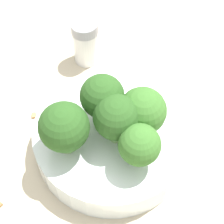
% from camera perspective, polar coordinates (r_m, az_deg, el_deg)
% --- Properties ---
extents(ground_plane, '(3.00, 3.00, 0.00)m').
position_cam_1_polar(ground_plane, '(0.44, -0.00, -5.27)').
color(ground_plane, beige).
extents(bowl, '(0.17, 0.17, 0.04)m').
position_cam_1_polar(bowl, '(0.42, -0.00, -3.99)').
color(bowl, silver).
rests_on(bowl, ground_plane).
extents(broccoli_floret_0, '(0.04, 0.04, 0.05)m').
position_cam_1_polar(broccoli_floret_0, '(0.36, 4.21, -5.10)').
color(broccoli_floret_0, '#8EB770').
rests_on(broccoli_floret_0, bowl).
extents(broccoli_floret_1, '(0.05, 0.05, 0.06)m').
position_cam_1_polar(broccoli_floret_1, '(0.38, -1.50, 2.23)').
color(broccoli_floret_1, '#84AD66').
rests_on(broccoli_floret_1, bowl).
extents(broccoli_floret_2, '(0.05, 0.05, 0.06)m').
position_cam_1_polar(broccoli_floret_2, '(0.37, -7.30, -2.40)').
color(broccoli_floret_2, '#8EB770').
rests_on(broccoli_floret_2, bowl).
extents(broccoli_floret_3, '(0.05, 0.05, 0.06)m').
position_cam_1_polar(broccoli_floret_3, '(0.38, 4.65, 0.12)').
color(broccoli_floret_3, '#7A9E5B').
rests_on(broccoli_floret_3, bowl).
extents(broccoli_floret_4, '(0.05, 0.05, 0.06)m').
position_cam_1_polar(broccoli_floret_4, '(0.37, 0.67, -0.91)').
color(broccoli_floret_4, '#84AD66').
rests_on(broccoli_floret_4, bowl).
extents(pepper_shaker, '(0.03, 0.03, 0.06)m').
position_cam_1_polar(pepper_shaker, '(0.50, -4.06, 10.63)').
color(pepper_shaker, silver).
rests_on(pepper_shaker, ground_plane).
extents(almond_crumb_4, '(0.01, 0.01, 0.01)m').
position_cam_1_polar(almond_crumb_4, '(0.47, -11.85, -0.41)').
color(almond_crumb_4, '#AD7F4C').
rests_on(almond_crumb_4, ground_plane).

